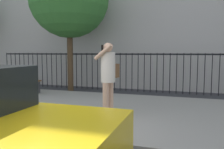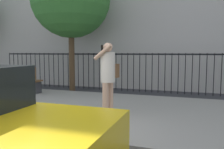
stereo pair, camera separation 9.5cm
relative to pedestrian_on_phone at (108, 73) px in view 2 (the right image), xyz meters
The scene contains 5 objects.
ground_plane 2.19m from the pedestrian_on_phone, 115.11° to the right, with size 60.00×60.00×0.00m, color #333338.
sidewalk 1.42m from the pedestrian_on_phone, 147.40° to the left, with size 28.00×4.40×0.15m, color gray.
iron_fence 4.28m from the pedestrian_on_phone, 100.68° to the left, with size 12.03×0.04×1.60m.
pedestrian_on_phone is the anchor object (origin of this frame).
street_bench 4.45m from the pedestrian_on_phone, 157.14° to the left, with size 1.60×0.45×0.95m.
Camera 2 is at (2.65, -3.46, 1.62)m, focal length 37.27 mm.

